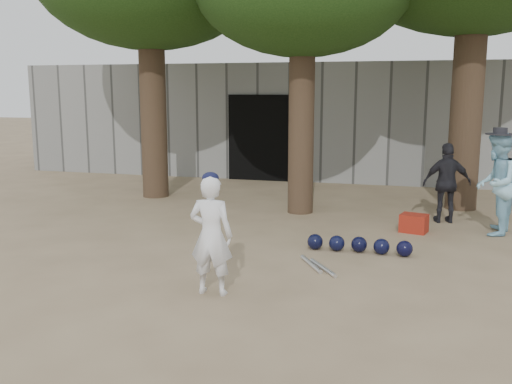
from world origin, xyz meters
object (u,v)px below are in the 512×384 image
(boy_player, at_px, (211,235))
(spectator_dark, at_px, (447,183))
(red_bag, at_px, (414,223))
(spectator_blue, at_px, (496,184))

(boy_player, bearing_deg, spectator_dark, -122.94)
(boy_player, bearing_deg, red_bag, -123.09)
(spectator_blue, distance_m, red_bag, 1.44)
(boy_player, xyz_separation_m, red_bag, (2.25, 3.60, -0.54))
(spectator_dark, bearing_deg, red_bag, 46.72)
(spectator_blue, relative_size, red_bag, 3.96)
(boy_player, height_order, spectator_blue, spectator_blue)
(boy_player, relative_size, spectator_dark, 0.98)
(spectator_blue, distance_m, spectator_dark, 0.99)
(spectator_blue, relative_size, spectator_dark, 1.18)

